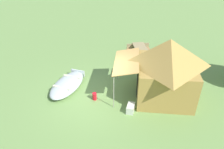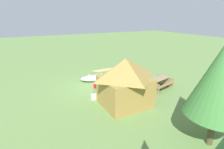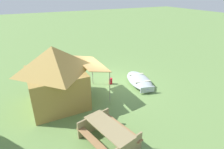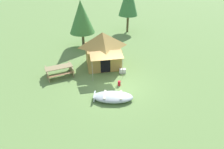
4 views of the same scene
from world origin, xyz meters
name	(u,v)px [view 2 (image 2 of 4)]	position (x,y,z in m)	size (l,w,h in m)	color
ground_plane	(96,88)	(0.00, 0.00, 0.00)	(80.00, 80.00, 0.00)	#648846
beached_rowboat	(96,78)	(-0.67, -1.58, 0.22)	(2.76, 1.76, 0.43)	#A5B1B2
canvas_cabin_tent	(125,81)	(-0.57, 3.09, 1.49)	(2.86, 3.66, 2.87)	olive
picnic_table	(158,82)	(-4.08, 2.09, 0.48)	(2.28, 1.87, 0.77)	#8E7E55
cooler_box	(95,97)	(0.74, 1.61, 0.17)	(0.52, 0.30, 0.34)	beige
fuel_can	(94,86)	(0.09, -0.08, 0.17)	(0.20, 0.20, 0.35)	red
pine_tree_back_left	(222,78)	(-1.90, 7.70, 2.94)	(2.46, 2.46, 4.49)	#473F2A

